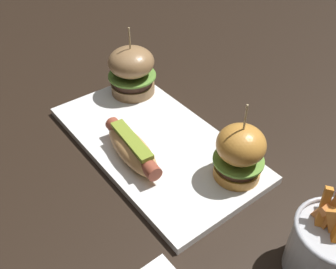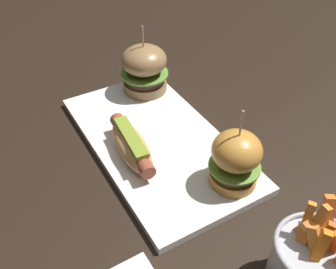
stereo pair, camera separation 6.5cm
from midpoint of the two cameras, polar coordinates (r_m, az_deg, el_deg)
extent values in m
plane|color=black|center=(0.71, -4.67, -1.73)|extent=(3.00, 3.00, 0.00)
cube|color=white|center=(0.71, -4.70, -1.31)|extent=(0.42, 0.22, 0.01)
ellipsoid|color=tan|center=(0.66, -8.24, -2.33)|extent=(0.15, 0.06, 0.04)
cylinder|color=brown|center=(0.65, -8.29, -2.00)|extent=(0.16, 0.04, 0.03)
cube|color=olive|center=(0.64, -8.42, -0.95)|extent=(0.11, 0.03, 0.01)
cylinder|color=#946E46|center=(0.83, -7.54, 6.99)|extent=(0.09, 0.09, 0.02)
cylinder|color=#40271E|center=(0.82, -7.66, 8.11)|extent=(0.09, 0.09, 0.02)
cylinder|color=#609338|center=(0.82, -7.72, 8.72)|extent=(0.10, 0.10, 0.00)
ellipsoid|color=#946E46|center=(0.80, -7.92, 10.67)|extent=(0.10, 0.10, 0.06)
cylinder|color=tan|center=(0.78, -8.22, 13.56)|extent=(0.00, 0.00, 0.06)
cylinder|color=#CD8937|center=(0.63, 7.41, -5.57)|extent=(0.08, 0.08, 0.02)
cylinder|color=#472819|center=(0.62, 7.53, -4.53)|extent=(0.07, 0.07, 0.01)
cylinder|color=#6B9E3D|center=(0.62, 7.60, -3.93)|extent=(0.08, 0.08, 0.00)
ellipsoid|color=#CD8937|center=(0.59, 7.87, -1.65)|extent=(0.08, 0.08, 0.06)
cylinder|color=tan|center=(0.57, 8.28, 1.83)|extent=(0.00, 0.00, 0.06)
cylinder|color=#B7BABF|center=(0.54, 19.64, -16.41)|extent=(0.10, 0.10, 0.09)
cube|color=orange|center=(0.50, 20.46, -14.53)|extent=(0.02, 0.03, 0.08)
cube|color=orange|center=(0.51, 17.95, -11.60)|extent=(0.04, 0.03, 0.07)
cube|color=orange|center=(0.50, 18.44, -11.96)|extent=(0.03, 0.03, 0.08)
cube|color=orange|center=(0.50, 20.32, -13.62)|extent=(0.04, 0.02, 0.07)
cube|color=orange|center=(0.50, 19.37, -11.97)|extent=(0.01, 0.04, 0.09)
camera|label=1|loc=(0.03, -92.86, -2.40)|focal=40.56mm
camera|label=2|loc=(0.03, 87.14, 2.40)|focal=40.56mm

